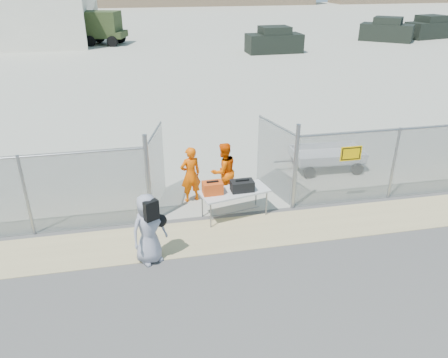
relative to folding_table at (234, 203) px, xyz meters
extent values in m
plane|color=#424242|center=(-0.26, -1.87, -0.39)|extent=(160.00, 160.00, 0.00)
cube|color=#AAAA99|center=(-0.26, 40.13, -0.39)|extent=(160.00, 80.00, 0.01)
cube|color=tan|center=(-0.26, -0.87, -0.39)|extent=(44.00, 1.60, 0.01)
cube|color=#E14D16|center=(-0.61, -0.04, 0.56)|extent=(0.54, 0.37, 0.33)
cube|color=black|center=(0.20, -0.04, 0.54)|extent=(0.62, 0.37, 0.29)
imported|color=#FF5C01|center=(-1.04, 1.13, 0.45)|extent=(0.70, 0.55, 1.69)
imported|color=#FF5C01|center=(-0.07, 1.14, 0.47)|extent=(1.03, 0.93, 1.72)
imported|color=#9293A4|center=(-2.36, -1.59, 0.47)|extent=(1.00, 0.87, 1.72)
camera|label=1|loc=(-2.35, -10.18, 5.78)|focal=35.00mm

